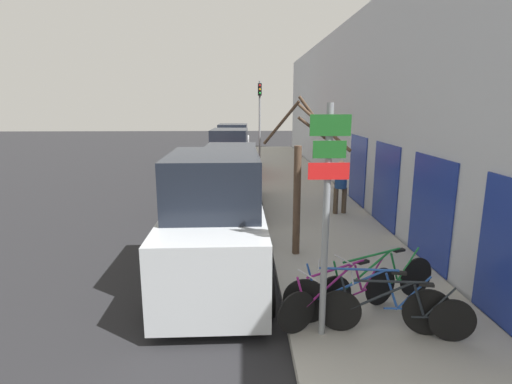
# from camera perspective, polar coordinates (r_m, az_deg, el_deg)

# --- Properties ---
(ground_plane) EXTENTS (80.00, 80.00, 0.00)m
(ground_plane) POSITION_cam_1_polar(r_m,az_deg,el_deg) (13.16, -3.31, -2.74)
(ground_plane) COLOR black
(sidewalk_curb) EXTENTS (3.20, 32.00, 0.15)m
(sidewalk_curb) POSITION_cam_1_polar(r_m,az_deg,el_deg) (16.02, 6.25, 0.24)
(sidewalk_curb) COLOR #9E9B93
(sidewalk_curb) RESTS_ON ground
(building_facade) EXTENTS (0.23, 32.00, 6.50)m
(building_facade) POSITION_cam_1_polar(r_m,az_deg,el_deg) (15.94, 12.92, 11.37)
(building_facade) COLOR #B2B7C1
(building_facade) RESTS_ON ground
(signpost) EXTENTS (0.55, 0.11, 3.32)m
(signpost) POSITION_cam_1_polar(r_m,az_deg,el_deg) (5.54, 10.03, -2.53)
(signpost) COLOR gray
(signpost) RESTS_ON sidewalk_curb
(bicycle_0) EXTENTS (2.15, 0.59, 0.88)m
(bicycle_0) POSITION_cam_1_polar(r_m,az_deg,el_deg) (6.31, 19.22, -15.87)
(bicycle_0) COLOR black
(bicycle_0) RESTS_ON sidewalk_curb
(bicycle_1) EXTENTS (2.41, 0.67, 0.99)m
(bicycle_1) POSITION_cam_1_polar(r_m,az_deg,el_deg) (6.34, 15.36, -15.05)
(bicycle_1) COLOR black
(bicycle_1) RESTS_ON sidewalk_curb
(bicycle_2) EXTENTS (2.10, 1.13, 0.89)m
(bicycle_2) POSITION_cam_1_polar(r_m,az_deg,el_deg) (6.56, 12.10, -14.20)
(bicycle_2) COLOR black
(bicycle_2) RESTS_ON sidewalk_curb
(bicycle_3) EXTENTS (2.28, 0.99, 0.97)m
(bicycle_3) POSITION_cam_1_polar(r_m,az_deg,el_deg) (7.03, 16.85, -12.37)
(bicycle_3) COLOR black
(bicycle_3) RESTS_ON sidewalk_curb
(parked_car_0) EXTENTS (2.08, 4.58, 2.56)m
(parked_car_0) POSITION_cam_1_polar(r_m,az_deg,el_deg) (7.77, -5.82, -4.82)
(parked_car_0) COLOR #B2B7BC
(parked_car_0) RESTS_ON ground
(parked_car_1) EXTENTS (2.09, 4.66, 2.16)m
(parked_car_1) POSITION_cam_1_polar(r_m,az_deg,el_deg) (12.94, -3.57, 1.46)
(parked_car_1) COLOR black
(parked_car_1) RESTS_ON ground
(parked_car_2) EXTENTS (2.19, 4.58, 2.31)m
(parked_car_2) POSITION_cam_1_polar(r_m,az_deg,el_deg) (18.98, -3.75, 5.13)
(parked_car_2) COLOR maroon
(parked_car_2) RESTS_ON ground
(parked_car_3) EXTENTS (2.20, 4.19, 2.27)m
(parked_car_3) POSITION_cam_1_polar(r_m,az_deg,el_deg) (24.56, -3.28, 6.81)
(parked_car_3) COLOR silver
(parked_car_3) RESTS_ON ground
(pedestrian_near) EXTENTS (0.42, 0.36, 1.64)m
(pedestrian_near) POSITION_cam_1_polar(r_m,az_deg,el_deg) (12.39, 12.01, 1.26)
(pedestrian_near) COLOR #4C3D2D
(pedestrian_near) RESTS_ON sidewalk_curb
(street_tree) EXTENTS (1.63, 1.62, 3.47)m
(street_tree) POSITION_cam_1_polar(r_m,az_deg,el_deg) (8.72, 6.32, 1.43)
(street_tree) COLOR #4C3828
(street_tree) RESTS_ON sidewalk_curb
(traffic_light) EXTENTS (0.20, 0.30, 4.50)m
(traffic_light) POSITION_cam_1_polar(r_m,az_deg,el_deg) (21.91, 0.53, 11.39)
(traffic_light) COLOR gray
(traffic_light) RESTS_ON sidewalk_curb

